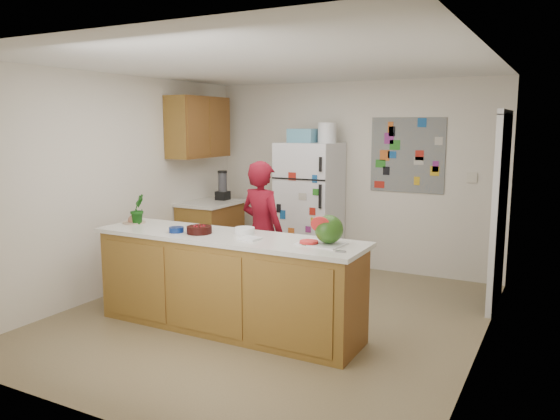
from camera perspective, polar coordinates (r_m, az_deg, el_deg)
The scene contains 26 objects.
floor at distance 5.68m, azimuth -0.92°, elevation -11.12°, with size 4.00×4.50×0.02m, color brown.
wall_back at distance 7.43m, azimuth 7.52°, elevation 3.56°, with size 4.00×0.02×2.50m, color beige.
wall_left at distance 6.59m, azimuth -16.47°, elevation 2.57°, with size 0.02×4.50×2.50m, color beige.
wall_right at distance 4.76m, azimuth 20.76°, elevation 0.00°, with size 0.02×4.50×2.50m, color beige.
ceiling at distance 5.37m, azimuth -0.99°, elevation 15.04°, with size 4.00×4.50×0.02m, color white.
doorway at distance 6.22m, azimuth 22.14°, elevation -0.22°, with size 0.03×0.85×2.04m, color black.
peninsula_base at distance 5.23m, azimuth -5.54°, elevation -7.76°, with size 2.60×0.62×0.88m, color brown.
peninsula_top at distance 5.12m, azimuth -5.62°, elevation -2.82°, with size 2.68×0.70×0.04m, color silver.
side_counter_base at distance 7.54m, azimuth -7.25°, elevation -2.67°, with size 0.60×0.80×0.86m, color brown.
side_counter_top at distance 7.46m, azimuth -7.31°, elevation 0.72°, with size 0.64×0.84×0.04m, color silver.
upper_cabinets at distance 7.42m, azimuth -8.53°, elevation 8.56°, with size 0.35×1.00×0.80m, color brown.
refrigerator at distance 7.30m, azimuth 3.10°, elevation 0.36°, with size 0.75×0.70×1.70m, color silver.
fridge_top_bin at distance 7.26m, azimuth 2.44°, elevation 7.77°, with size 0.35×0.28×0.18m, color #5999B2.
photo_collage at distance 7.16m, azimuth 13.16°, elevation 5.60°, with size 0.95×0.01×0.95m, color slate.
person at distance 6.02m, azimuth -1.87°, elevation -2.21°, with size 0.57×0.37×1.55m, color maroon.
blender_appliance at distance 7.59m, azimuth -6.02°, elevation 2.49°, with size 0.12×0.12×0.38m, color black.
cutting_board at distance 4.70m, azimuth 4.34°, elevation -3.54°, with size 0.38×0.28×0.01m, color white.
watermelon at distance 4.67m, azimuth 5.14°, elevation -2.02°, with size 0.25×0.25×0.25m, color #1F5B0F.
watermelon_slice at distance 4.69m, azimuth 3.04°, elevation -3.35°, with size 0.16×0.16×0.02m, color #CC1342.
cherry_bowl at distance 5.21m, azimuth -8.43°, elevation -2.06°, with size 0.24×0.24×0.07m, color black.
white_bowl at distance 5.15m, azimuth -3.71°, elevation -2.16°, with size 0.19×0.19×0.06m, color white.
cobalt_bowl at distance 5.30m, azimuth -10.78°, elevation -2.04°, with size 0.14×0.14×0.05m, color navy.
plate at distance 5.89m, azimuth -15.01°, elevation -1.26°, with size 0.23×0.23×0.02m, color tan.
paper_towel at distance 4.89m, azimuth -3.14°, elevation -2.99°, with size 0.17×0.15×0.02m, color silver.
keys at distance 4.44m, azimuth 6.36°, elevation -4.33°, with size 0.08×0.04×0.01m, color gray.
potted_plant at distance 5.82m, azimuth -14.68°, elevation 0.09°, with size 0.17×0.14×0.31m, color #16480C.
Camera 1 is at (2.58, -4.67, 1.95)m, focal length 35.00 mm.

